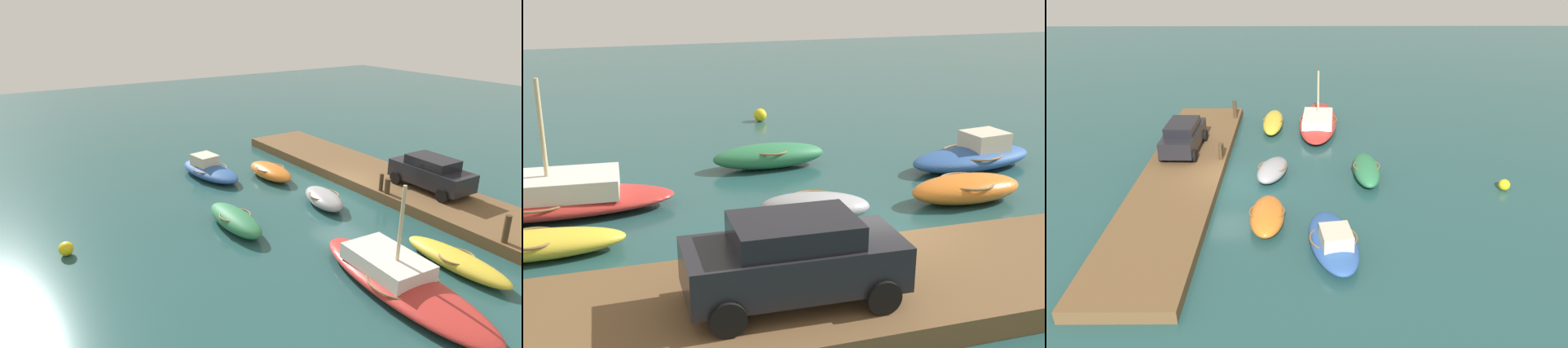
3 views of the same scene
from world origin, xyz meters
TOP-DOWN VIEW (x-y plane):
  - ground_plane at (0.00, 0.00)m, footprint 84.00×84.00m
  - dock_platform at (0.00, -2.51)m, footprint 19.64×3.94m
  - motorboat_blue at (5.71, 4.69)m, footprint 4.68×2.44m
  - sailboat_red at (-7.59, 4.42)m, footprint 7.39×2.76m
  - rowboat_orange at (3.74, 1.97)m, footprint 3.32×1.56m
  - rowboat_green at (-0.68, 6.68)m, footprint 3.73×1.37m
  - rowboat_yellow at (-7.71, 1.60)m, footprint 4.21×1.30m
  - dinghy_grey at (-0.78, 1.94)m, footprint 3.13×1.99m
  - mooring_post_mid_west at (-2.15, -0.79)m, footprint 0.26×0.26m
  - mooring_post_mid_east at (-1.75, -0.79)m, footprint 0.19×0.19m
  - parked_car at (-2.91, -2.90)m, footprint 4.01×1.97m
  - marker_buoy at (0.75, 13.16)m, footprint 0.54×0.54m

SIDE VIEW (x-z plane):
  - ground_plane at x=0.00m, z-range 0.00..0.00m
  - dock_platform at x=0.00m, z-range 0.00..0.51m
  - marker_buoy at x=0.75m, z-range 0.00..0.54m
  - rowboat_yellow at x=-7.71m, z-range 0.01..0.63m
  - dinghy_grey at x=-0.78m, z-range 0.01..0.72m
  - rowboat_orange at x=3.74m, z-range 0.01..0.78m
  - rowboat_green at x=-0.68m, z-range 0.01..0.81m
  - sailboat_red at x=-7.59m, z-range -1.41..2.25m
  - motorboat_blue at x=5.71m, z-range -0.17..1.01m
  - mooring_post_mid_west at x=-2.15m, z-range 0.51..1.22m
  - mooring_post_mid_east at x=-1.75m, z-range 0.51..1.36m
  - parked_car at x=-2.91m, z-range 0.55..2.17m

